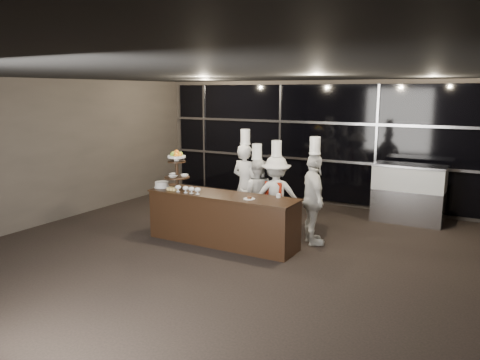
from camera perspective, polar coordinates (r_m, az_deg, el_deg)
The scene contains 14 objects.
room at distance 7.03m, azimuth -3.07°, elevation 0.58°, with size 10.00×10.00×10.00m.
window_wall at distance 11.46m, azimuth 10.42°, elevation 4.40°, with size 8.60×0.10×2.80m.
buffet_counter at distance 8.52m, azimuth -2.18°, elevation -4.73°, with size 2.84×0.74×0.92m.
display_stand at distance 8.89m, azimuth -7.71°, elevation 1.60°, with size 0.48×0.48×0.74m.
compotes at distance 8.53m, azimuth -6.34°, elevation -1.05°, with size 0.55×0.11×0.12m.
layer_cake at distance 9.12m, azimuth -9.51°, elevation -0.55°, with size 0.30×0.30×0.11m.
pastry_squares at distance 8.82m, azimuth -8.20°, elevation -1.07°, with size 0.20×0.13×0.05m.
small_plate at distance 8.02m, azimuth 1.14°, elevation -2.25°, with size 0.20×0.20×0.05m.
chef_cup at distance 8.15m, azimuth 4.71°, elevation -1.92°, with size 0.08×0.08×0.07m, color white.
display_case at distance 10.46m, azimuth 19.85°, elevation -1.20°, with size 1.45×0.63×1.24m.
chef_a at distance 9.55m, azimuth 0.64°, elevation -0.49°, with size 0.69×0.52×2.00m.
chef_b at distance 9.24m, azimuth 2.04°, elevation -1.74°, with size 0.84×0.75×1.74m.
chef_c at distance 9.03m, azimuth 4.39°, elevation -1.82°, with size 1.14×0.99×1.83m.
chef_d at distance 8.51m, azimuth 8.95°, elevation -2.23°, with size 0.90×1.02×1.96m.
Camera 1 is at (3.75, -5.82, 2.74)m, focal length 35.00 mm.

